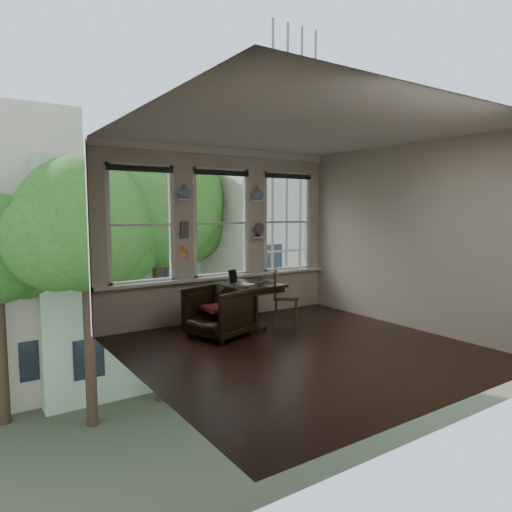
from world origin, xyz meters
TOP-DOWN VIEW (x-y plane):
  - ground at (0.00, 0.00)m, footprint 4.50×4.50m
  - ceiling at (0.00, 0.00)m, footprint 4.50×4.50m
  - wall_back at (0.00, 2.25)m, footprint 4.50×0.00m
  - wall_front at (0.00, -2.25)m, footprint 4.50×0.00m
  - wall_left at (-2.25, 0.00)m, footprint 0.00×4.50m
  - wall_right at (2.25, 0.00)m, footprint 0.00×4.50m
  - window_left at (-1.45, 2.25)m, footprint 1.10×0.12m
  - window_center at (0.00, 2.25)m, footprint 1.10×0.12m
  - window_right at (1.45, 2.25)m, footprint 1.10×0.12m
  - shelf_left at (-0.72, 2.15)m, footprint 0.26×0.16m
  - shelf_right at (0.72, 2.15)m, footprint 0.26×0.16m
  - intercom at (-0.72, 2.18)m, footprint 0.14×0.06m
  - sticky_notes at (-0.72, 2.19)m, footprint 0.16×0.01m
  - desk_fan at (0.72, 2.13)m, footprint 0.20×0.20m
  - vase_left at (-0.72, 2.15)m, footprint 0.24×0.24m
  - vase_right at (0.72, 2.15)m, footprint 0.24×0.24m
  - table at (-0.00, 1.30)m, footprint 0.90×0.90m
  - armchair_left at (-0.63, 1.17)m, footprint 1.06×1.05m
  - cushion_red at (-0.63, 1.17)m, footprint 0.45×0.45m
  - side_chair_right at (0.75, 1.30)m, footprint 0.59×0.59m
  - laptop at (0.24, 1.20)m, footprint 0.35×0.27m
  - mug at (-0.24, 1.20)m, footprint 0.11×0.11m
  - drinking_glass at (0.08, 1.08)m, footprint 0.14×0.14m
  - tablet at (-0.20, 1.47)m, footprint 0.17×0.11m
  - papers at (-0.10, 1.31)m, footprint 0.30×0.35m

SIDE VIEW (x-z plane):
  - ground at x=0.00m, z-range 0.00..0.00m
  - table at x=0.00m, z-range 0.00..0.75m
  - armchair_left at x=-0.63m, z-range 0.00..0.78m
  - cushion_red at x=-0.63m, z-range 0.42..0.48m
  - side_chair_right at x=0.75m, z-range 0.00..0.92m
  - papers at x=-0.10m, z-range 0.75..0.75m
  - laptop at x=0.24m, z-range 0.75..0.77m
  - mug at x=-0.24m, z-range 0.75..0.85m
  - drinking_glass at x=0.08m, z-range 0.75..0.85m
  - tablet at x=-0.20m, z-range 0.75..0.97m
  - sticky_notes at x=-0.72m, z-range 1.13..1.37m
  - wall_back at x=0.00m, z-range -0.75..3.75m
  - wall_front at x=0.00m, z-range -0.75..3.75m
  - wall_left at x=-2.25m, z-range -0.75..3.75m
  - wall_right at x=2.25m, z-range -0.75..3.75m
  - desk_fan at x=0.72m, z-range 1.41..1.65m
  - intercom at x=-0.72m, z-range 1.46..1.74m
  - window_left at x=-1.45m, z-range 0.75..2.65m
  - window_center at x=0.00m, z-range 0.75..2.65m
  - window_right at x=1.45m, z-range 0.75..2.65m
  - shelf_left at x=-0.72m, z-range 2.08..2.12m
  - shelf_right at x=0.72m, z-range 2.08..2.12m
  - vase_left at x=-0.72m, z-range 2.12..2.36m
  - vase_right at x=0.72m, z-range 2.12..2.36m
  - ceiling at x=0.00m, z-range 3.00..3.00m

